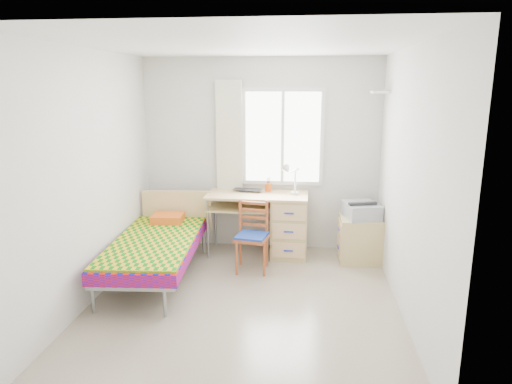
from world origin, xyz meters
TOP-DOWN VIEW (x-y plane):
  - floor at (0.00, 0.00)m, footprint 3.50×3.50m
  - ceiling at (0.00, 0.00)m, footprint 3.50×3.50m
  - wall_back at (0.00, 1.75)m, footprint 3.20×0.00m
  - wall_left at (-1.60, 0.00)m, footprint 0.00×3.50m
  - wall_right at (1.60, 0.00)m, footprint 0.00×3.50m
  - window at (0.30, 1.73)m, footprint 1.10×0.04m
  - curtain at (-0.42, 1.68)m, footprint 0.35×0.05m
  - floating_shelf at (1.49, 1.40)m, footprint 0.20×0.32m
  - bed at (-1.10, 0.53)m, footprint 1.04×2.02m
  - desk at (0.35, 1.42)m, footprint 1.34×0.63m
  - chair at (-0.01, 0.88)m, footprint 0.43×0.43m
  - cabinet at (1.34, 1.29)m, footprint 0.55×0.49m
  - printer at (1.33, 1.30)m, footprint 0.50×0.55m
  - laptop at (-0.17, 1.50)m, footprint 0.43×0.32m
  - pen_cup at (0.12, 1.59)m, footprint 0.10×0.10m
  - task_lamp at (0.42, 1.34)m, footprint 0.23×0.33m
  - book at (-0.18, 1.45)m, footprint 0.25×0.29m

SIDE VIEW (x-z plane):
  - floor at x=0.00m, z-range 0.00..0.00m
  - cabinet at x=1.34m, z-range 0.00..0.58m
  - bed at x=-1.10m, z-range -0.01..0.84m
  - desk at x=0.35m, z-range 0.03..0.86m
  - chair at x=-0.01m, z-range 0.05..0.91m
  - book at x=-0.18m, z-range 0.58..0.60m
  - printer at x=1.33m, z-range 0.58..0.78m
  - laptop at x=-0.17m, z-range 0.83..0.86m
  - pen_cup at x=0.12m, z-range 0.83..0.94m
  - task_lamp at x=0.42m, z-range 0.88..1.31m
  - wall_left at x=-1.60m, z-range -0.45..3.05m
  - wall_right at x=1.60m, z-range -0.45..3.05m
  - wall_back at x=0.00m, z-range -0.30..2.90m
  - curtain at x=-0.42m, z-range 0.60..2.30m
  - window at x=0.30m, z-range 0.90..2.20m
  - floating_shelf at x=1.49m, z-range 2.13..2.17m
  - ceiling at x=0.00m, z-range 2.60..2.60m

